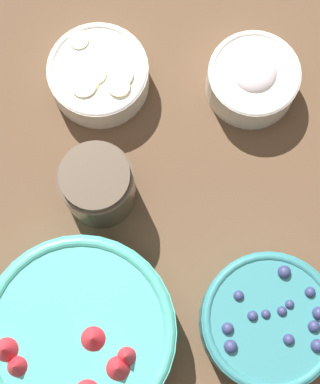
{
  "coord_description": "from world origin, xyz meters",
  "views": [
    {
      "loc": [
        0.11,
        -0.08,
        0.81
      ],
      "look_at": [
        -0.06,
        -0.0,
        0.04
      ],
      "focal_mm": 60.0,
      "sensor_mm": 36.0,
      "label": 1
    }
  ],
  "objects_px": {
    "bowl_cream": "(253,79)",
    "jar_chocolate": "(98,186)",
    "bowl_strawberries": "(81,334)",
    "bowl_blueberries": "(268,321)",
    "bowl_bananas": "(99,75)"
  },
  "relations": [
    {
      "from": "bowl_strawberries",
      "to": "bowl_blueberries",
      "type": "relative_size",
      "value": 1.39
    },
    {
      "from": "bowl_strawberries",
      "to": "jar_chocolate",
      "type": "height_order",
      "value": "jar_chocolate"
    },
    {
      "from": "bowl_bananas",
      "to": "jar_chocolate",
      "type": "relative_size",
      "value": 1.39
    },
    {
      "from": "bowl_blueberries",
      "to": "bowl_bananas",
      "type": "bearing_deg",
      "value": -169.14
    },
    {
      "from": "bowl_strawberries",
      "to": "bowl_bananas",
      "type": "relative_size",
      "value": 1.7
    },
    {
      "from": "bowl_strawberries",
      "to": "bowl_cream",
      "type": "distance_m",
      "value": 0.39
    },
    {
      "from": "bowl_blueberries",
      "to": "bowl_strawberries",
      "type": "bearing_deg",
      "value": -108.64
    },
    {
      "from": "bowl_bananas",
      "to": "jar_chocolate",
      "type": "xyz_separation_m",
      "value": [
        0.14,
        -0.05,
        0.01
      ]
    },
    {
      "from": "bowl_strawberries",
      "to": "bowl_bananas",
      "type": "distance_m",
      "value": 0.33
    },
    {
      "from": "bowl_blueberries",
      "to": "bowl_cream",
      "type": "height_order",
      "value": "bowl_blueberries"
    },
    {
      "from": "bowl_cream",
      "to": "jar_chocolate",
      "type": "distance_m",
      "value": 0.25
    },
    {
      "from": "bowl_cream",
      "to": "jar_chocolate",
      "type": "relative_size",
      "value": 1.26
    },
    {
      "from": "bowl_blueberries",
      "to": "jar_chocolate",
      "type": "xyz_separation_m",
      "value": [
        -0.23,
        -0.13,
        0.01
      ]
    },
    {
      "from": "bowl_bananas",
      "to": "bowl_cream",
      "type": "xyz_separation_m",
      "value": [
        0.08,
        0.18,
        0.0
      ]
    },
    {
      "from": "bowl_cream",
      "to": "bowl_strawberries",
      "type": "bearing_deg",
      "value": -55.7
    }
  ]
}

